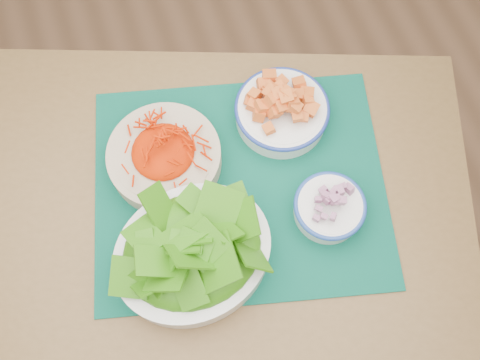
{
  "coord_description": "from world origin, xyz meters",
  "views": [
    {
      "loc": [
        0.03,
        -0.43,
        1.75
      ],
      "look_at": [
        0.15,
        -0.07,
        0.78
      ],
      "focal_mm": 40.0,
      "sensor_mm": 36.0,
      "label": 1
    }
  ],
  "objects_px": {
    "table": "(200,224)",
    "onion_bowl": "(330,207)",
    "carrot_bowl": "(164,155)",
    "placemat": "(240,186)",
    "squash_bowl": "(282,108)",
    "lettuce_bowl": "(192,251)"
  },
  "relations": [
    {
      "from": "table",
      "to": "squash_bowl",
      "type": "xyz_separation_m",
      "value": [
        0.23,
        0.13,
        0.16
      ]
    },
    {
      "from": "table",
      "to": "onion_bowl",
      "type": "height_order",
      "value": "onion_bowl"
    },
    {
      "from": "carrot_bowl",
      "to": "lettuce_bowl",
      "type": "xyz_separation_m",
      "value": [
        -0.01,
        -0.21,
        0.02
      ]
    },
    {
      "from": "lettuce_bowl",
      "to": "onion_bowl",
      "type": "xyz_separation_m",
      "value": [
        0.27,
        0.0,
        -0.02
      ]
    },
    {
      "from": "carrot_bowl",
      "to": "placemat",
      "type": "bearing_deg",
      "value": -37.47
    },
    {
      "from": "placemat",
      "to": "squash_bowl",
      "type": "xyz_separation_m",
      "value": [
        0.13,
        0.11,
        0.05
      ]
    },
    {
      "from": "placemat",
      "to": "carrot_bowl",
      "type": "bearing_deg",
      "value": 156.64
    },
    {
      "from": "squash_bowl",
      "to": "onion_bowl",
      "type": "height_order",
      "value": "squash_bowl"
    },
    {
      "from": "table",
      "to": "onion_bowl",
      "type": "xyz_separation_m",
      "value": [
        0.24,
        -0.09,
        0.15
      ]
    },
    {
      "from": "carrot_bowl",
      "to": "onion_bowl",
      "type": "distance_m",
      "value": 0.33
    },
    {
      "from": "carrot_bowl",
      "to": "table",
      "type": "bearing_deg",
      "value": -75.59
    },
    {
      "from": "carrot_bowl",
      "to": "onion_bowl",
      "type": "height_order",
      "value": "carrot_bowl"
    },
    {
      "from": "squash_bowl",
      "to": "onion_bowl",
      "type": "distance_m",
      "value": 0.22
    },
    {
      "from": "lettuce_bowl",
      "to": "onion_bowl",
      "type": "height_order",
      "value": "lettuce_bowl"
    },
    {
      "from": "table",
      "to": "carrot_bowl",
      "type": "xyz_separation_m",
      "value": [
        -0.03,
        0.11,
        0.16
      ]
    },
    {
      "from": "carrot_bowl",
      "to": "squash_bowl",
      "type": "height_order",
      "value": "squash_bowl"
    },
    {
      "from": "squash_bowl",
      "to": "lettuce_bowl",
      "type": "distance_m",
      "value": 0.34
    },
    {
      "from": "lettuce_bowl",
      "to": "onion_bowl",
      "type": "bearing_deg",
      "value": -9.03
    },
    {
      "from": "placemat",
      "to": "lettuce_bowl",
      "type": "height_order",
      "value": "lettuce_bowl"
    },
    {
      "from": "squash_bowl",
      "to": "onion_bowl",
      "type": "bearing_deg",
      "value": -87.0
    },
    {
      "from": "placemat",
      "to": "squash_bowl",
      "type": "bearing_deg",
      "value": 55.32
    },
    {
      "from": "squash_bowl",
      "to": "placemat",
      "type": "bearing_deg",
      "value": -138.79
    }
  ]
}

